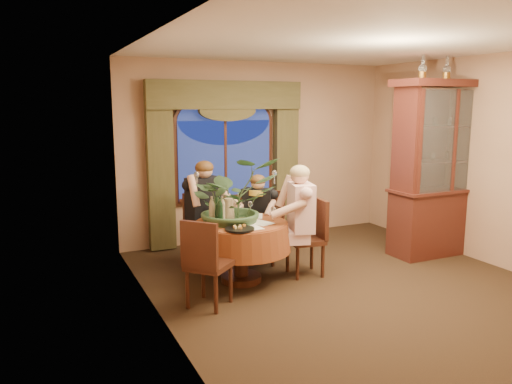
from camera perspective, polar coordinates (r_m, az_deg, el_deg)
name	(u,v)px	position (r m, az deg, el deg)	size (l,w,h in m)	color
floor	(346,285)	(6.19, 10.30, -10.43)	(5.00, 5.00, 0.00)	black
wall_back	(259,151)	(8.01, 0.29, 4.67)	(4.50, 4.50, 0.00)	#9C7358
wall_right	(489,161)	(7.39, 25.12, 3.27)	(5.00, 5.00, 0.00)	#9C7358
ceiling	(354,44)	(5.85, 11.19, 16.25)	(5.00, 5.00, 0.00)	white
window	(225,160)	(7.72, -3.53, 3.71)	(1.62, 0.10, 1.32)	navy
arched_transom	(225,109)	(7.68, -3.60, 9.50)	(1.60, 0.06, 0.44)	navy
drapery_left	(161,172)	(7.38, -10.86, 2.31)	(0.38, 0.14, 2.32)	#403B1D
drapery_right	(286,164)	(8.12, 3.40, 3.17)	(0.38, 0.14, 2.32)	#403B1D
swag_valance	(227,95)	(7.60, -3.39, 11.01)	(2.45, 0.16, 0.42)	#403B1D
dining_table	(241,252)	(6.11, -1.72, -6.85)	(1.21, 1.21, 0.75)	maroon
china_cabinet	(440,169)	(7.58, 20.32, 2.51)	(1.52, 0.60, 2.48)	#3B1813
oil_lamp_left	(423,66)	(7.24, 18.52, 13.47)	(0.11, 0.11, 0.34)	#A5722D
oil_lamp_center	(447,67)	(7.54, 20.98, 13.17)	(0.11, 0.11, 0.34)	#A5722D
oil_lamp_right	(470,68)	(7.85, 23.25, 12.88)	(0.11, 0.11, 0.34)	#A5722D
chair_right	(305,238)	(6.35, 5.64, -5.25)	(0.42, 0.42, 0.96)	black
chair_back_right	(265,228)	(6.84, 1.06, -4.08)	(0.42, 0.42, 0.96)	black
chair_back	(205,230)	(6.75, -5.85, -4.32)	(0.42, 0.42, 0.96)	black
chair_front_left	(209,263)	(5.39, -5.40, -8.04)	(0.42, 0.42, 0.96)	black
person_pink	(301,222)	(6.15, 5.13, -3.48)	(0.51, 0.47, 1.43)	beige
person_back	(204,213)	(6.67, -5.94, -2.45)	(0.51, 0.47, 1.42)	black
person_scarf	(258,219)	(6.75, 0.26, -3.12)	(0.44, 0.40, 1.23)	black
stoneware_vase	(229,210)	(6.02, -3.16, -2.04)	(0.15, 0.15, 0.28)	#9A825E
centerpiece_plant	(233,167)	(5.95, -2.67, 2.92)	(1.07, 1.19, 0.93)	#345332
olive_bowl	(245,221)	(5.96, -1.32, -3.30)	(0.16, 0.16, 0.05)	#4D572F
cheese_platter	(240,229)	(5.62, -1.88, -4.26)	(0.33, 0.33, 0.02)	black
wine_bottle_0	(220,211)	(5.83, -4.15, -2.20)	(0.07, 0.07, 0.33)	black
wine_bottle_1	(217,208)	(6.02, -4.52, -1.81)	(0.07, 0.07, 0.33)	black
wine_bottle_2	(212,210)	(5.90, -5.06, -2.07)	(0.07, 0.07, 0.33)	tan
wine_bottle_3	(222,210)	(5.91, -3.88, -2.03)	(0.07, 0.07, 0.33)	tan
tasting_paper_0	(260,223)	(5.95, 0.50, -3.53)	(0.21, 0.30, 0.00)	white
tasting_paper_1	(254,216)	(6.29, -0.23, -2.76)	(0.21, 0.30, 0.00)	white
tasting_paper_2	(251,227)	(5.74, -0.60, -4.03)	(0.21, 0.30, 0.00)	white
wine_glass_person_pink	(273,213)	(6.05, 1.99, -2.46)	(0.07, 0.07, 0.18)	silver
wine_glass_person_back	(222,209)	(6.30, -3.89, -1.97)	(0.07, 0.07, 0.18)	silver
wine_glass_person_scarf	(250,208)	(6.36, -0.64, -1.84)	(0.07, 0.07, 0.18)	silver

